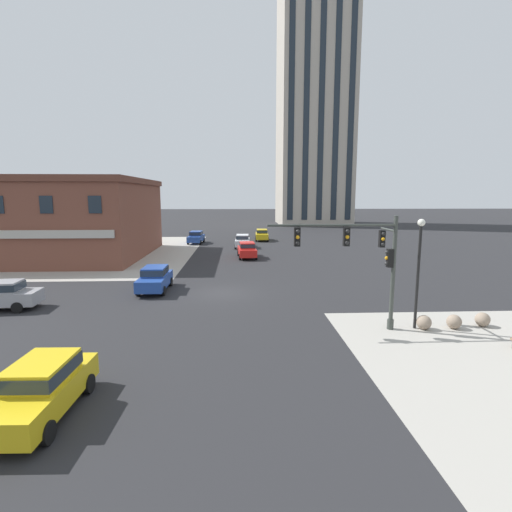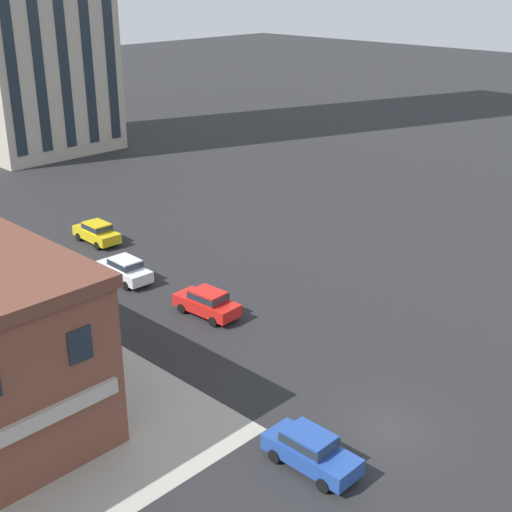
# 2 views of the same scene
# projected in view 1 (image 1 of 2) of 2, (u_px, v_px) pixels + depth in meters

# --- Properties ---
(ground_plane) EXTENTS (320.00, 320.00, 0.00)m
(ground_plane) POSITION_uv_depth(u_px,v_px,m) (222.00, 293.00, 26.54)
(ground_plane) COLOR #262628
(sidewalk_far_corner) EXTENTS (32.00, 32.00, 0.02)m
(sidewalk_far_corner) POSITION_uv_depth(u_px,v_px,m) (58.00, 252.00, 45.39)
(sidewalk_far_corner) COLOR #A8A399
(sidewalk_far_corner) RESTS_ON ground
(traffic_signal_main) EXTENTS (6.33, 2.09, 5.65)m
(traffic_signal_main) POSITION_uv_depth(u_px,v_px,m) (367.00, 255.00, 18.92)
(traffic_signal_main) COLOR #383D38
(traffic_signal_main) RESTS_ON ground
(bollard_sphere_curb_a) EXTENTS (0.72, 0.72, 0.72)m
(bollard_sphere_curb_a) POSITION_uv_depth(u_px,v_px,m) (424.00, 322.00, 19.25)
(bollard_sphere_curb_a) COLOR gray
(bollard_sphere_curb_a) RESTS_ON ground
(bollard_sphere_curb_b) EXTENTS (0.72, 0.72, 0.72)m
(bollard_sphere_curb_b) POSITION_uv_depth(u_px,v_px,m) (454.00, 322.00, 19.35)
(bollard_sphere_curb_b) COLOR gray
(bollard_sphere_curb_b) RESTS_ON ground
(bollard_sphere_curb_c) EXTENTS (0.72, 0.72, 0.72)m
(bollard_sphere_curb_c) POSITION_uv_depth(u_px,v_px,m) (482.00, 319.00, 19.70)
(bollard_sphere_curb_c) COLOR gray
(bollard_sphere_curb_c) RESTS_ON ground
(street_lamp_corner_near) EXTENTS (0.36, 0.36, 5.49)m
(street_lamp_corner_near) POSITION_uv_depth(u_px,v_px,m) (419.00, 261.00, 18.92)
(street_lamp_corner_near) COLOR black
(street_lamp_corner_near) RESTS_ON ground
(car_main_northbound_near) EXTENTS (2.00, 4.46, 1.68)m
(car_main_northbound_near) POSITION_uv_depth(u_px,v_px,m) (242.00, 241.00, 48.98)
(car_main_northbound_near) COLOR silver
(car_main_northbound_near) RESTS_ON ground
(car_main_northbound_far) EXTENTS (2.01, 4.46, 1.68)m
(car_main_northbound_far) POSITION_uv_depth(u_px,v_px,m) (262.00, 234.00, 56.69)
(car_main_northbound_far) COLOR gold
(car_main_northbound_far) RESTS_ON ground
(car_main_southbound_near) EXTENTS (1.89, 4.40, 1.68)m
(car_main_southbound_near) POSITION_uv_depth(u_px,v_px,m) (155.00, 278.00, 26.99)
(car_main_southbound_near) COLOR #23479E
(car_main_southbound_near) RESTS_ON ground
(car_cross_eastbound) EXTENTS (1.98, 4.44, 1.68)m
(car_cross_eastbound) POSITION_uv_depth(u_px,v_px,m) (41.00, 386.00, 11.67)
(car_cross_eastbound) COLOR gold
(car_cross_eastbound) RESTS_ON ground
(car_cross_westbound) EXTENTS (2.08, 4.49, 1.68)m
(car_cross_westbound) POSITION_uv_depth(u_px,v_px,m) (247.00, 249.00, 41.10)
(car_cross_westbound) COLOR red
(car_cross_westbound) RESTS_ON ground
(car_main_mid) EXTENTS (2.13, 4.52, 1.68)m
(car_main_mid) POSITION_uv_depth(u_px,v_px,m) (196.00, 237.00, 53.46)
(car_main_mid) COLOR #23479E
(car_main_mid) RESTS_ON ground
(storefront_block_near_corner) EXTENTS (20.73, 18.25, 8.35)m
(storefront_block_near_corner) POSITION_uv_depth(u_px,v_px,m) (50.00, 218.00, 41.72)
(storefront_block_near_corner) COLOR brown
(storefront_block_near_corner) RESTS_ON ground
(residential_tower_skyline_right) EXTENTS (15.60, 16.47, 73.96)m
(residential_tower_skyline_right) POSITION_uv_depth(u_px,v_px,m) (315.00, 53.00, 83.95)
(residential_tower_skyline_right) COLOR #B2A899
(residential_tower_skyline_right) RESTS_ON ground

